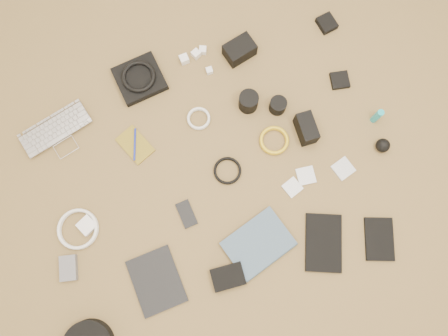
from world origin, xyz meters
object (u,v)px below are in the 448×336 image
object	(u,v)px
laptop	(61,137)
phone	(187,214)
dslr_camera	(240,50)
tablet	(157,281)
paperback	(273,263)

from	to	relation	value
laptop	phone	world-z (taller)	laptop
laptop	dslr_camera	world-z (taller)	dslr_camera
tablet	paperback	bearing A→B (deg)	-13.68
dslr_camera	tablet	world-z (taller)	dslr_camera
tablet	paperback	size ratio (longest dim) A/B	0.93
laptop	paperback	xyz separation A→B (m)	(0.61, -0.75, 0.00)
paperback	laptop	bearing A→B (deg)	23.49
laptop	dslr_camera	size ratio (longest dim) A/B	2.35
dslr_camera	paperback	bearing A→B (deg)	-115.00
laptop	tablet	size ratio (longest dim) A/B	1.28
dslr_camera	paperback	size ratio (longest dim) A/B	0.51
dslr_camera	tablet	bearing A→B (deg)	-141.84
tablet	phone	distance (m)	0.27
phone	laptop	bearing A→B (deg)	125.28
dslr_camera	tablet	distance (m)	0.97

